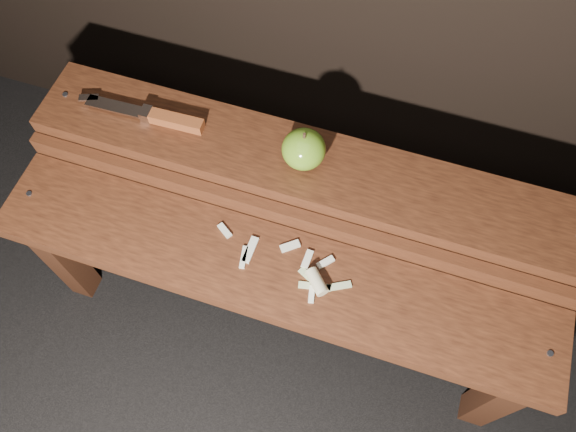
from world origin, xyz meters
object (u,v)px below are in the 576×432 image
(bench_front_tier, at_px, (270,284))
(bench_rear_tier, at_px, (303,183))
(knife, at_px, (161,117))
(apple, at_px, (304,149))

(bench_front_tier, height_order, bench_rear_tier, bench_rear_tier)
(bench_rear_tier, height_order, knife, knife)
(bench_rear_tier, bearing_deg, apple, 120.93)
(knife, bearing_deg, apple, -0.31)
(apple, distance_m, knife, 0.32)
(bench_front_tier, xyz_separation_m, apple, (-0.00, 0.23, 0.19))
(apple, bearing_deg, knife, 179.69)
(bench_rear_tier, bearing_deg, bench_front_tier, -90.00)
(knife, bearing_deg, bench_front_tier, -35.53)
(bench_rear_tier, relative_size, apple, 12.81)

